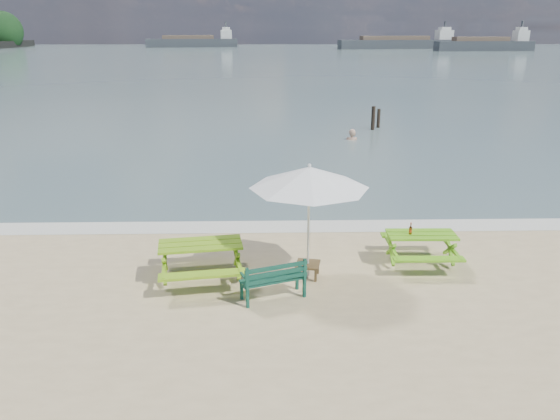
{
  "coord_description": "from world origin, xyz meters",
  "views": [
    {
      "loc": [
        -0.7,
        -8.72,
        4.94
      ],
      "look_at": [
        -0.41,
        3.0,
        1.0
      ],
      "focal_mm": 35.0,
      "sensor_mm": 36.0,
      "label": 1
    }
  ],
  "objects_px": {
    "picnic_table_right": "(420,249)",
    "side_table": "(308,270)",
    "picnic_table_left": "(201,262)",
    "patio_umbrella": "(309,177)",
    "beer_bottle": "(410,230)",
    "swimmer": "(351,149)",
    "park_bench": "(273,287)"
  },
  "relations": [
    {
      "from": "patio_umbrella",
      "to": "beer_bottle",
      "type": "xyz_separation_m",
      "value": [
        2.25,
        0.59,
        -1.36
      ]
    },
    {
      "from": "picnic_table_left",
      "to": "swimmer",
      "type": "relative_size",
      "value": 1.12
    },
    {
      "from": "picnic_table_right",
      "to": "park_bench",
      "type": "height_order",
      "value": "park_bench"
    },
    {
      "from": "picnic_table_left",
      "to": "picnic_table_right",
      "type": "bearing_deg",
      "value": 8.09
    },
    {
      "from": "picnic_table_left",
      "to": "patio_umbrella",
      "type": "xyz_separation_m",
      "value": [
        2.19,
        0.05,
        1.76
      ]
    },
    {
      "from": "side_table",
      "to": "swimmer",
      "type": "xyz_separation_m",
      "value": [
        3.1,
        14.56,
        -0.6
      ]
    },
    {
      "from": "beer_bottle",
      "to": "swimmer",
      "type": "bearing_deg",
      "value": 86.53
    },
    {
      "from": "park_bench",
      "to": "side_table",
      "type": "relative_size",
      "value": 2.29
    },
    {
      "from": "park_bench",
      "to": "beer_bottle",
      "type": "height_order",
      "value": "beer_bottle"
    },
    {
      "from": "picnic_table_left",
      "to": "picnic_table_right",
      "type": "height_order",
      "value": "picnic_table_left"
    },
    {
      "from": "picnic_table_right",
      "to": "patio_umbrella",
      "type": "bearing_deg",
      "value": -166.15
    },
    {
      "from": "beer_bottle",
      "to": "side_table",
      "type": "bearing_deg",
      "value": -165.25
    },
    {
      "from": "picnic_table_left",
      "to": "swimmer",
      "type": "xyz_separation_m",
      "value": [
        5.29,
        14.61,
        -0.82
      ]
    },
    {
      "from": "picnic_table_left",
      "to": "patio_umbrella",
      "type": "bearing_deg",
      "value": 1.27
    },
    {
      "from": "beer_bottle",
      "to": "picnic_table_right",
      "type": "bearing_deg",
      "value": 5.86
    },
    {
      "from": "picnic_table_right",
      "to": "park_bench",
      "type": "relative_size",
      "value": 1.28
    },
    {
      "from": "beer_bottle",
      "to": "swimmer",
      "type": "relative_size",
      "value": 0.14
    },
    {
      "from": "beer_bottle",
      "to": "patio_umbrella",
      "type": "bearing_deg",
      "value": -165.25
    },
    {
      "from": "picnic_table_right",
      "to": "side_table",
      "type": "bearing_deg",
      "value": -166.15
    },
    {
      "from": "side_table",
      "to": "swimmer",
      "type": "bearing_deg",
      "value": 77.99
    },
    {
      "from": "park_bench",
      "to": "swimmer",
      "type": "distance_m",
      "value": 15.96
    },
    {
      "from": "patio_umbrella",
      "to": "swimmer",
      "type": "height_order",
      "value": "patio_umbrella"
    },
    {
      "from": "park_bench",
      "to": "picnic_table_right",
      "type": "bearing_deg",
      "value": 25.35
    },
    {
      "from": "picnic_table_left",
      "to": "picnic_table_right",
      "type": "xyz_separation_m",
      "value": [
        4.7,
        0.67,
        -0.05
      ]
    },
    {
      "from": "side_table",
      "to": "swimmer",
      "type": "distance_m",
      "value": 14.9
    },
    {
      "from": "side_table",
      "to": "patio_umbrella",
      "type": "bearing_deg",
      "value": 180.0
    },
    {
      "from": "picnic_table_right",
      "to": "patio_umbrella",
      "type": "height_order",
      "value": "patio_umbrella"
    },
    {
      "from": "picnic_table_left",
      "to": "side_table",
      "type": "bearing_deg",
      "value": 1.27
    },
    {
      "from": "side_table",
      "to": "beer_bottle",
      "type": "height_order",
      "value": "beer_bottle"
    },
    {
      "from": "picnic_table_right",
      "to": "patio_umbrella",
      "type": "xyz_separation_m",
      "value": [
        -2.51,
        -0.62,
        1.81
      ]
    },
    {
      "from": "park_bench",
      "to": "side_table",
      "type": "distance_m",
      "value": 1.17
    },
    {
      "from": "park_bench",
      "to": "patio_umbrella",
      "type": "bearing_deg",
      "value": 51.46
    }
  ]
}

